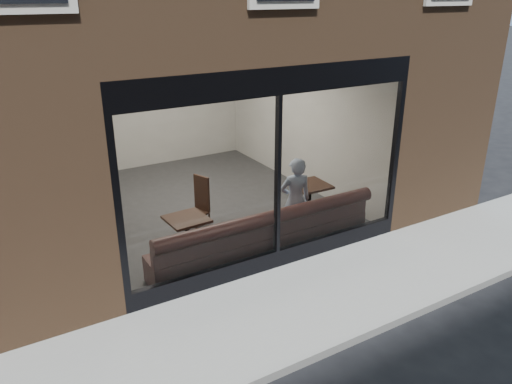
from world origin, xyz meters
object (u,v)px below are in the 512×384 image
cafe_table_left (187,219)px  person (295,200)px  cafe_chair_left (196,214)px  banquette (263,244)px  cafe_table_right (310,185)px

cafe_table_left → person: bearing=-9.7°
person → cafe_chair_left: person is taller
banquette → cafe_table_left: cafe_table_left is taller
person → cafe_table_left: size_ratio=2.44×
cafe_table_left → cafe_table_right: cafe_table_right is taller
person → cafe_table_right: bearing=-128.7°
cafe_chair_left → banquette: bearing=84.2°
banquette → cafe_chair_left: banquette is taller
cafe_table_left → cafe_table_right: 2.63m
cafe_table_right → cafe_chair_left: size_ratio=1.84×
banquette → cafe_table_right: 1.75m
banquette → cafe_table_left: (-1.13, 0.55, 0.52)m
person → cafe_chair_left: 2.01m
person → cafe_table_left: 1.94m
person → cafe_table_right: person is taller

